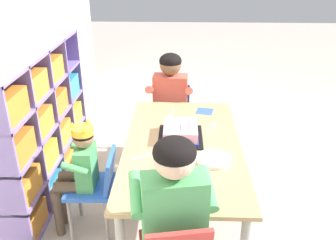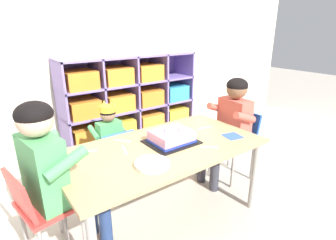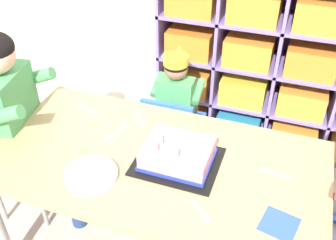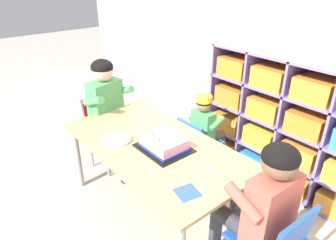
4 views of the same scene
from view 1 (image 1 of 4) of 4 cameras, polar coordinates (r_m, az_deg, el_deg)
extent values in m
plane|color=#BCB2A3|center=(2.81, 2.08, -14.94)|extent=(16.00, 16.00, 0.00)
cube|color=#7F6BB2|center=(3.13, -23.24, -0.35)|extent=(1.53, 0.01, 1.15)
cube|color=#7F6BB2|center=(2.74, -22.70, -3.78)|extent=(0.02, 0.39, 1.15)
cube|color=#7F6BB2|center=(3.05, -20.00, -0.41)|extent=(0.02, 0.39, 1.15)
cube|color=#7F6BB2|center=(3.37, -17.80, 2.33)|extent=(0.02, 0.39, 1.15)
cube|color=#7F6BB2|center=(3.70, -15.98, 4.59)|extent=(0.02, 0.39, 1.15)
cube|color=#7F6BB2|center=(3.32, -18.57, -9.24)|extent=(1.53, 0.39, 0.02)
cube|color=#7F6BB2|center=(3.18, -19.26, -5.02)|extent=(1.53, 0.39, 0.02)
cube|color=#7F6BB2|center=(3.05, -20.00, -0.41)|extent=(1.53, 0.39, 0.02)
cube|color=#7F6BB2|center=(2.95, -20.79, 4.54)|extent=(1.53, 0.39, 0.02)
cube|color=#7F6BB2|center=(2.87, -21.65, 9.81)|extent=(1.53, 0.39, 0.02)
cube|color=orange|center=(2.84, -22.24, -13.96)|extent=(0.29, 0.32, 0.17)
cube|color=teal|center=(3.12, -19.60, -9.73)|extent=(0.29, 0.32, 0.17)
cube|color=orange|center=(3.41, -17.45, -6.19)|extent=(0.29, 0.32, 0.17)
cube|color=orange|center=(3.72, -15.67, -3.22)|extent=(0.29, 0.32, 0.17)
cube|color=orange|center=(2.68, -23.22, -9.23)|extent=(0.29, 0.32, 0.17)
cube|color=yellow|center=(2.97, -20.37, -5.24)|extent=(0.29, 0.32, 0.17)
cube|color=orange|center=(3.28, -18.07, -1.96)|extent=(0.29, 0.32, 0.17)
cube|color=yellow|center=(3.60, -16.18, 0.75)|extent=(0.29, 0.32, 0.17)
cube|color=orange|center=(2.55, -24.28, -3.94)|extent=(0.29, 0.32, 0.17)
cube|color=orange|center=(2.85, -21.21, -0.31)|extent=(0.29, 0.32, 0.17)
cube|color=orange|center=(3.17, -18.74, 2.60)|extent=(0.29, 0.32, 0.17)
cube|color=teal|center=(3.50, -16.73, 4.96)|extent=(0.29, 0.32, 0.17)
cube|color=orange|center=(2.75, -22.11, 5.01)|extent=(0.29, 0.32, 0.17)
cube|color=orange|center=(3.08, -19.46, 7.45)|extent=(0.29, 0.32, 0.17)
cube|color=tan|center=(2.47, 2.30, -3.98)|extent=(1.46, 0.77, 0.02)
cylinder|color=#9E9993|center=(3.23, 8.03, -3.11)|extent=(0.05, 0.05, 0.60)
cylinder|color=#9E9993|center=(3.22, -3.63, -2.94)|extent=(0.05, 0.05, 0.60)
cube|color=blue|center=(2.57, -11.99, -10.04)|extent=(0.33, 0.31, 0.03)
cube|color=blue|center=(2.47, -9.04, -7.71)|extent=(0.30, 0.06, 0.23)
cylinder|color=gray|center=(2.81, -13.57, -11.46)|extent=(0.02, 0.02, 0.34)
cylinder|color=gray|center=(2.61, -14.89, -14.86)|extent=(0.02, 0.02, 0.34)
cylinder|color=gray|center=(2.76, -8.60, -11.68)|extent=(0.02, 0.02, 0.34)
cylinder|color=gray|center=(2.56, -9.47, -15.18)|extent=(0.02, 0.02, 0.34)
cube|color=#4C9E5B|center=(2.49, -12.53, -7.11)|extent=(0.21, 0.12, 0.29)
sphere|color=#997051|center=(2.38, -13.01, -2.68)|extent=(0.13, 0.13, 0.13)
ellipsoid|color=black|center=(2.38, -13.05, -2.26)|extent=(0.14, 0.14, 0.10)
cylinder|color=yellow|center=(2.36, -13.12, -1.61)|extent=(0.14, 0.14, 0.05)
cone|color=yellow|center=(2.36, -14.62, -0.67)|extent=(0.04, 0.04, 0.04)
cone|color=yellow|center=(2.38, -12.32, -0.13)|extent=(0.04, 0.04, 0.04)
cone|color=yellow|center=(2.29, -12.85, -1.26)|extent=(0.04, 0.04, 0.04)
cylinder|color=brown|center=(2.63, -14.26, -8.47)|extent=(0.08, 0.21, 0.07)
cylinder|color=brown|center=(2.53, -14.93, -10.03)|extent=(0.08, 0.21, 0.07)
cylinder|color=brown|center=(2.77, -15.94, -12.01)|extent=(0.06, 0.06, 0.36)
cylinder|color=brown|center=(2.68, -16.66, -13.61)|extent=(0.06, 0.06, 0.36)
cylinder|color=#4C9E5B|center=(2.57, -13.00, -4.38)|extent=(0.05, 0.17, 0.10)
cylinder|color=#4C9E5B|center=(2.36, -14.30, -7.34)|extent=(0.05, 0.17, 0.10)
cube|color=#4C9E5B|center=(1.79, 0.94, -14.48)|extent=(0.21, 0.32, 0.42)
sphere|color=#DBB293|center=(1.61, 1.01, -5.92)|extent=(0.19, 0.19, 0.19)
ellipsoid|color=black|center=(1.59, 1.02, -5.04)|extent=(0.19, 0.19, 0.14)
cylinder|color=navy|center=(2.03, 2.83, -15.49)|extent=(0.31, 0.15, 0.10)
cylinder|color=navy|center=(2.01, -2.43, -15.96)|extent=(0.31, 0.15, 0.10)
cylinder|color=navy|center=(2.31, 1.97, -18.03)|extent=(0.08, 0.08, 0.46)
cylinder|color=#4C9E5B|center=(1.80, 6.09, -10.45)|extent=(0.25, 0.11, 0.14)
cylinder|color=#4C9E5B|center=(1.76, -4.93, -11.37)|extent=(0.25, 0.11, 0.14)
cube|color=#1E4CA8|center=(3.39, 0.35, 0.05)|extent=(0.35, 0.38, 0.03)
cube|color=#1E4CA8|center=(3.47, 0.57, 3.34)|extent=(0.08, 0.34, 0.27)
cylinder|color=gray|center=(3.37, -2.44, -3.83)|extent=(0.02, 0.02, 0.36)
cylinder|color=gray|center=(3.35, 2.75, -4.06)|extent=(0.02, 0.02, 0.36)
cylinder|color=gray|center=(3.61, -1.89, -1.76)|extent=(0.02, 0.02, 0.36)
cylinder|color=gray|center=(3.59, 2.95, -1.96)|extent=(0.02, 0.02, 0.36)
cube|color=#D15647|center=(3.30, 0.36, 3.47)|extent=(0.18, 0.31, 0.42)
sphere|color=brown|center=(3.20, 0.38, 8.64)|extent=(0.19, 0.19, 0.19)
ellipsoid|color=black|center=(3.19, 0.38, 9.13)|extent=(0.19, 0.19, 0.14)
cylinder|color=#33333D|center=(3.24, -1.45, -0.41)|extent=(0.30, 0.12, 0.10)
cylinder|color=#33333D|center=(3.23, 1.72, -0.53)|extent=(0.30, 0.12, 0.10)
cylinder|color=#33333D|center=(3.22, -1.71, -5.13)|extent=(0.08, 0.08, 0.38)
cylinder|color=#33333D|center=(3.20, 1.50, -5.28)|extent=(0.08, 0.08, 0.38)
cylinder|color=#D15647|center=(3.23, -2.74, 4.70)|extent=(0.25, 0.08, 0.14)
cylinder|color=#D15647|center=(3.20, 3.32, 4.51)|extent=(0.25, 0.08, 0.14)
cube|color=black|center=(2.54, 1.93, -2.61)|extent=(0.36, 0.30, 0.01)
cube|color=#EF9EC6|center=(2.52, 1.95, -1.69)|extent=(0.28, 0.23, 0.08)
cube|color=#283DB2|center=(2.54, 1.94, -2.37)|extent=(0.29, 0.24, 0.02)
cylinder|color=#E54C66|center=(2.52, 3.27, -0.26)|extent=(0.01, 0.01, 0.04)
cylinder|color=#E54C66|center=(2.44, 3.12, -1.17)|extent=(0.01, 0.01, 0.04)
cylinder|color=#E54C66|center=(2.44, 1.97, -1.12)|extent=(0.01, 0.01, 0.04)
cylinder|color=white|center=(2.28, 7.15, -6.07)|extent=(0.22, 0.22, 0.02)
cube|color=#3356B7|center=(2.96, 5.71, 1.37)|extent=(0.15, 0.15, 0.00)
cube|color=white|center=(2.93, 0.70, 1.28)|extent=(0.10, 0.03, 0.00)
cube|color=white|center=(2.87, 0.44, 0.75)|extent=(0.04, 0.03, 0.00)
cube|color=white|center=(2.09, -4.18, -9.47)|extent=(0.10, 0.04, 0.00)
cube|color=white|center=(2.04, -4.96, -10.52)|extent=(0.04, 0.03, 0.00)
cube|color=white|center=(2.30, -4.58, -5.90)|extent=(0.06, 0.09, 0.00)
cube|color=white|center=(2.33, -3.11, -5.44)|extent=(0.04, 0.04, 0.00)
cube|color=white|center=(2.69, 6.54, -1.24)|extent=(0.07, 0.07, 0.00)
cube|color=white|center=(2.73, 7.34, -0.81)|extent=(0.04, 0.04, 0.00)
cube|color=white|center=(2.25, -0.93, -6.58)|extent=(0.04, 0.11, 0.00)
cube|color=white|center=(2.23, 0.89, -6.88)|extent=(0.03, 0.04, 0.00)
camera|label=2|loc=(1.88, 52.07, 4.10)|focal=28.54mm
camera|label=3|loc=(2.90, 28.80, 21.64)|focal=42.08mm
camera|label=4|loc=(3.87, 21.11, 23.07)|focal=32.70mm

